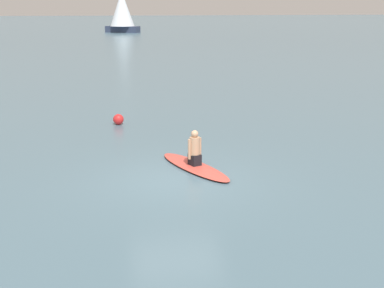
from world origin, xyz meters
TOP-DOWN VIEW (x-y plane):
  - ground_plane at (0.00, 0.00)m, footprint 400.00×400.00m
  - surfboard at (-0.95, 0.66)m, footprint 3.33×2.06m
  - person_paddler at (-0.95, 0.66)m, footprint 0.42×0.44m
  - sailboat_distant at (-75.31, 0.38)m, footprint 5.37×5.75m
  - buoy_marker at (-7.05, -1.44)m, footprint 0.42×0.42m

SIDE VIEW (x-z plane):
  - ground_plane at x=0.00m, z-range 0.00..0.00m
  - surfboard at x=-0.95m, z-range 0.00..0.11m
  - buoy_marker at x=-7.05m, z-range 0.00..0.42m
  - person_paddler at x=-0.95m, z-range 0.06..1.09m
  - sailboat_distant at x=-75.31m, z-range -0.20..7.21m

